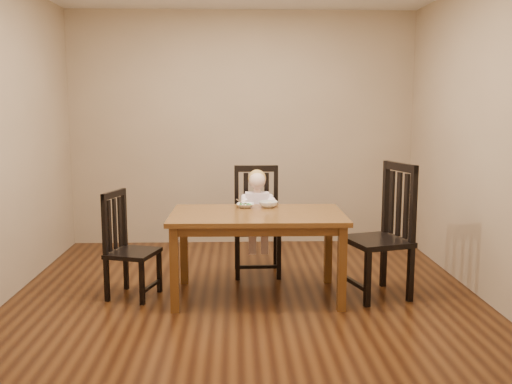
{
  "coord_description": "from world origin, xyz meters",
  "views": [
    {
      "loc": [
        -0.08,
        -4.69,
        1.62
      ],
      "look_at": [
        0.1,
        0.25,
        0.87
      ],
      "focal_mm": 40.0,
      "sensor_mm": 36.0,
      "label": 1
    }
  ],
  "objects_px": {
    "chair_left": "(128,247)",
    "chair_child": "(257,222)",
    "toddler": "(257,210)",
    "bowl_peas": "(245,206)",
    "chair_right": "(383,233)",
    "bowl_veg": "(268,204)",
    "dining_table": "(257,223)"
  },
  "relations": [
    {
      "from": "chair_child",
      "to": "bowl_veg",
      "type": "distance_m",
      "value": 0.52
    },
    {
      "from": "chair_child",
      "to": "toddler",
      "type": "relative_size",
      "value": 2.01
    },
    {
      "from": "chair_left",
      "to": "dining_table",
      "type": "bearing_deg",
      "value": 104.77
    },
    {
      "from": "bowl_veg",
      "to": "chair_child",
      "type": "bearing_deg",
      "value": 100.73
    },
    {
      "from": "chair_right",
      "to": "bowl_veg",
      "type": "relative_size",
      "value": 6.82
    },
    {
      "from": "chair_left",
      "to": "bowl_veg",
      "type": "bearing_deg",
      "value": 117.31
    },
    {
      "from": "dining_table",
      "to": "chair_child",
      "type": "relative_size",
      "value": 1.41
    },
    {
      "from": "chair_right",
      "to": "bowl_veg",
      "type": "bearing_deg",
      "value": 57.57
    },
    {
      "from": "chair_child",
      "to": "toddler",
      "type": "distance_m",
      "value": 0.14
    },
    {
      "from": "chair_right",
      "to": "toddler",
      "type": "distance_m",
      "value": 1.25
    },
    {
      "from": "toddler",
      "to": "bowl_peas",
      "type": "distance_m",
      "value": 0.44
    },
    {
      "from": "chair_child",
      "to": "chair_left",
      "type": "xyz_separation_m",
      "value": [
        -1.12,
        -0.67,
        -0.06
      ]
    },
    {
      "from": "toddler",
      "to": "bowl_peas",
      "type": "height_order",
      "value": "toddler"
    },
    {
      "from": "chair_left",
      "to": "chair_right",
      "type": "xyz_separation_m",
      "value": [
        2.17,
        -0.05,
        0.11
      ]
    },
    {
      "from": "toddler",
      "to": "bowl_veg",
      "type": "distance_m",
      "value": 0.42
    },
    {
      "from": "bowl_peas",
      "to": "chair_right",
      "type": "bearing_deg",
      "value": -12.84
    },
    {
      "from": "toddler",
      "to": "bowl_veg",
      "type": "relative_size",
      "value": 3.1
    },
    {
      "from": "chair_right",
      "to": "toddler",
      "type": "bearing_deg",
      "value": 40.91
    },
    {
      "from": "chair_child",
      "to": "chair_right",
      "type": "distance_m",
      "value": 1.27
    },
    {
      "from": "chair_left",
      "to": "bowl_veg",
      "type": "xyz_separation_m",
      "value": [
        1.21,
        0.22,
        0.32
      ]
    },
    {
      "from": "chair_child",
      "to": "chair_right",
      "type": "height_order",
      "value": "chair_right"
    },
    {
      "from": "bowl_peas",
      "to": "bowl_veg",
      "type": "distance_m",
      "value": 0.2
    },
    {
      "from": "chair_right",
      "to": "bowl_veg",
      "type": "height_order",
      "value": "chair_right"
    },
    {
      "from": "dining_table",
      "to": "bowl_veg",
      "type": "height_order",
      "value": "bowl_veg"
    },
    {
      "from": "dining_table",
      "to": "chair_left",
      "type": "xyz_separation_m",
      "value": [
        -1.1,
        0.04,
        -0.21
      ]
    },
    {
      "from": "dining_table",
      "to": "chair_child",
      "type": "xyz_separation_m",
      "value": [
        0.02,
        0.71,
        -0.14
      ]
    },
    {
      "from": "chair_left",
      "to": "chair_child",
      "type": "bearing_deg",
      "value": 137.69
    },
    {
      "from": "bowl_peas",
      "to": "dining_table",
      "type": "bearing_deg",
      "value": -69.21
    },
    {
      "from": "toddler",
      "to": "bowl_peas",
      "type": "xyz_separation_m",
      "value": [
        -0.12,
        -0.4,
        0.12
      ]
    },
    {
      "from": "chair_child",
      "to": "chair_left",
      "type": "relative_size",
      "value": 1.15
    },
    {
      "from": "chair_left",
      "to": "toddler",
      "type": "distance_m",
      "value": 1.3
    },
    {
      "from": "dining_table",
      "to": "bowl_veg",
      "type": "distance_m",
      "value": 0.3
    }
  ]
}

